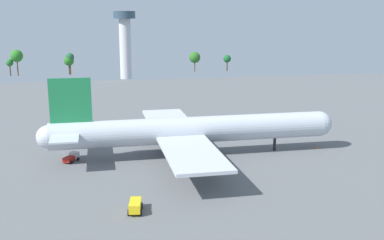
{
  "coord_description": "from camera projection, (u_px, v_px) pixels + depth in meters",
  "views": [
    {
      "loc": [
        -21.97,
        -105.32,
        32.81
      ],
      "look_at": [
        0.0,
        0.0,
        8.92
      ],
      "focal_mm": 42.82,
      "sensor_mm": 36.0,
      "label": 1
    }
  ],
  "objects": [
    {
      "name": "ground_plane",
      "position": [
        192.0,
        155.0,
        112.15
      ],
      "size": [
        291.11,
        291.11,
        0.0
      ],
      "primitive_type": "plane",
      "color": "slate"
    },
    {
      "name": "cargo_airplane",
      "position": [
        190.0,
        130.0,
        110.68
      ],
      "size": [
        72.78,
        59.19,
        19.81
      ],
      "color": "silver",
      "rests_on": "ground_plane"
    },
    {
      "name": "baggage_tug",
      "position": [
        170.0,
        128.0,
        135.94
      ],
      "size": [
        3.36,
        4.1,
        2.26
      ],
      "color": "#232328",
      "rests_on": "ground_plane"
    },
    {
      "name": "maintenance_van",
      "position": [
        72.0,
        157.0,
        107.27
      ],
      "size": [
        3.8,
        4.71,
        1.96
      ],
      "color": "silver",
      "rests_on": "ground_plane"
    },
    {
      "name": "pushback_tractor",
      "position": [
        135.0,
        206.0,
        79.15
      ],
      "size": [
        2.96,
        5.06,
        2.06
      ],
      "color": "yellow",
      "rests_on": "ground_plane"
    },
    {
      "name": "safety_cone_nose",
      "position": [
        316.0,
        147.0,
        118.11
      ],
      "size": [
        0.58,
        0.58,
        0.82
      ],
      "primitive_type": "cone",
      "color": "orange",
      "rests_on": "ground_plane"
    },
    {
      "name": "control_tower",
      "position": [
        125.0,
        39.0,
        250.68
      ],
      "size": [
        11.96,
        11.96,
        36.79
      ],
      "color": "silver",
      "rests_on": "ground_plane"
    },
    {
      "name": "tree_line_backdrop",
      "position": [
        102.0,
        58.0,
        275.69
      ],
      "size": [
        135.75,
        7.15,
        15.21
      ],
      "color": "#51381E",
      "rests_on": "ground_plane"
    }
  ]
}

